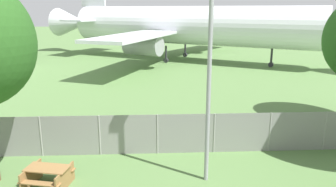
# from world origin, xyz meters

# --- Properties ---
(perimeter_fence) EXTENTS (56.07, 0.07, 1.83)m
(perimeter_fence) POSITION_xyz_m (-0.00, 9.98, 0.92)
(perimeter_fence) COLOR gray
(perimeter_fence) RESTS_ON ground
(airplane) EXTENTS (38.24, 30.45, 13.55)m
(airplane) POSITION_xyz_m (3.93, 37.30, 4.28)
(airplane) COLOR silver
(airplane) RESTS_ON ground
(picnic_bench_near_cabin) EXTENTS (1.80, 1.70, 0.76)m
(picnic_bench_near_cabin) POSITION_xyz_m (-4.04, 7.34, 0.47)
(picnic_bench_near_cabin) COLOR olive
(picnic_bench_near_cabin) RESTS_ON ground
(light_mast) EXTENTS (0.44, 0.44, 8.16)m
(light_mast) POSITION_xyz_m (1.80, 7.56, 4.96)
(light_mast) COLOR #99999E
(light_mast) RESTS_ON ground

